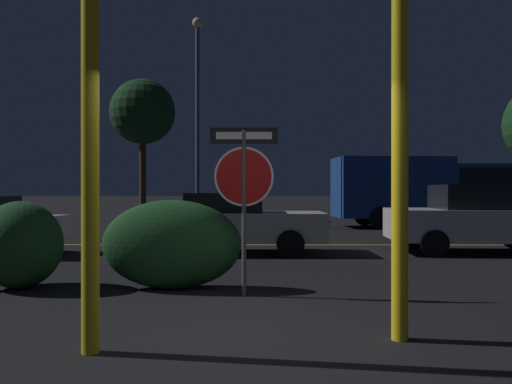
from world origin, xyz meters
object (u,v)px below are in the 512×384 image
hedge_bush_1 (20,245)px  passing_car_3 (476,219)px  yellow_pole_left (90,175)px  yellow_pole_right (400,155)px  passing_car_2 (230,223)px  tree_0 (143,113)px  delivery_truck (427,188)px  street_lamp (197,102)px  hedge_bush_2 (172,244)px  stop_sign (244,176)px

hedge_bush_1 → passing_car_3: 9.54m
yellow_pole_left → yellow_pole_right: size_ratio=0.89×
passing_car_2 → tree_0: bearing=-158.3°
hedge_bush_1 → delivery_truck: size_ratio=0.18×
passing_car_3 → delivery_truck: 8.35m
street_lamp → yellow_pole_right: bearing=-75.5°
passing_car_3 → passing_car_2: bearing=-85.1°
yellow_pole_right → delivery_truck: bearing=70.6°
hedge_bush_1 → tree_0: 17.53m
yellow_pole_right → street_lamp: street_lamp is taller
street_lamp → passing_car_2: bearing=-77.7°
hedge_bush_2 → tree_0: (-4.38, 16.82, 4.57)m
yellow_pole_left → passing_car_2: size_ratio=0.72×
hedge_bush_1 → hedge_bush_2: bearing=-0.8°
passing_car_2 → street_lamp: street_lamp is taller
passing_car_2 → tree_0: 14.33m
passing_car_3 → street_lamp: bearing=-133.1°
tree_0 → hedge_bush_2: bearing=-75.4°
hedge_bush_1 → hedge_bush_2: 2.24m
yellow_pole_right → hedge_bush_1: bearing=152.9°
stop_sign → hedge_bush_1: 3.49m
hedge_bush_2 → tree_0: tree_0 is taller
yellow_pole_right → yellow_pole_left: bearing=-171.8°
stop_sign → yellow_pole_left: (-1.28, -2.39, -0.06)m
yellow_pole_left → passing_car_3: (6.50, 7.17, -0.80)m
passing_car_3 → street_lamp: size_ratio=0.51×
yellow_pole_left → hedge_bush_2: size_ratio=1.54×
stop_sign → passing_car_3: size_ratio=0.55×
hedge_bush_2 → stop_sign: bearing=-23.8°
yellow_pole_right → passing_car_2: bearing=107.1°
passing_car_2 → hedge_bush_2: bearing=-7.9°
stop_sign → tree_0: bearing=107.3°
tree_0 → yellow_pole_right: bearing=-70.0°
yellow_pole_left → street_lamp: bearing=93.6°
stop_sign → passing_car_2: bearing=95.6°
hedge_bush_1 → hedge_bush_2: hedge_bush_2 is taller
delivery_truck → yellow_pole_left: bearing=-32.6°
stop_sign → hedge_bush_2: 1.52m
yellow_pole_right → passing_car_2: 7.01m
passing_car_2 → passing_car_3: passing_car_3 is taller
yellow_pole_left → passing_car_3: size_ratio=0.76×
passing_car_3 → delivery_truck: delivery_truck is taller
tree_0 → passing_car_2: bearing=-68.5°
stop_sign → hedge_bush_1: (-3.31, 0.50, -0.99)m
yellow_pole_right → passing_car_2: (-2.04, 6.62, -1.07)m
yellow_pole_right → passing_car_2: yellow_pole_right is taller
yellow_pole_left → delivery_truck: bearing=62.1°
yellow_pole_left → hedge_bush_1: bearing=125.0°
passing_car_2 → yellow_pole_right: bearing=17.3°
tree_0 → hedge_bush_1: bearing=-82.7°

